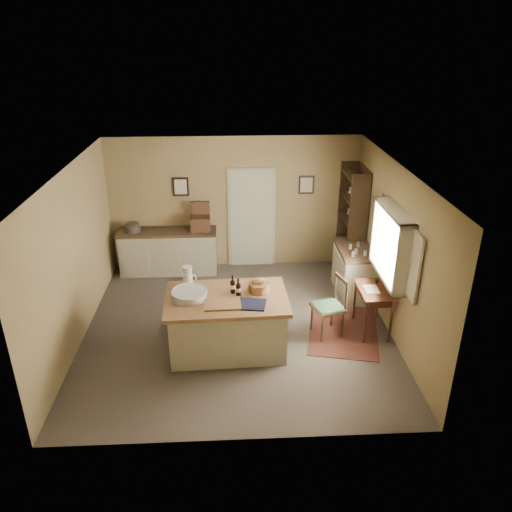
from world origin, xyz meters
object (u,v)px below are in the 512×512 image
Objects in this scene: work_island at (227,321)px; shelving_unit at (354,222)px; writing_desk at (374,295)px; desk_chair at (328,307)px; sideboard at (169,250)px; right_cabinet at (354,271)px.

work_island is 3.65m from shelving_unit.
work_island is 2.29× the size of writing_desk.
shelving_unit is at bearing 51.25° from desk_chair.
sideboard is (-1.17, 2.77, -0.00)m from work_island.
sideboard is at bearing 176.90° from shelving_unit.
right_cabinet is 0.52× the size of shelving_unit.
shelving_unit reaches higher than sideboard.
sideboard reaches higher than writing_desk.
shelving_unit reaches higher than work_island.
work_island is at bearing -67.07° from sideboard.
right_cabinet is (3.54, -1.08, -0.02)m from sideboard.
writing_desk is 0.72× the size of right_cabinet.
writing_desk is 1.32m from right_cabinet.
sideboard is 4.27m from writing_desk.
work_island is 1.65× the size of right_cabinet.
shelving_unit is (0.16, 2.18, 0.43)m from writing_desk.
work_island is 0.96× the size of sideboard.
sideboard is 3.75m from shelving_unit.
right_cabinet is at bearing 33.24° from work_island.
shelving_unit is (2.53, 2.57, 0.61)m from work_island.
work_island reaches higher than right_cabinet.
desk_chair is (2.79, -2.45, 0.01)m from sideboard.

